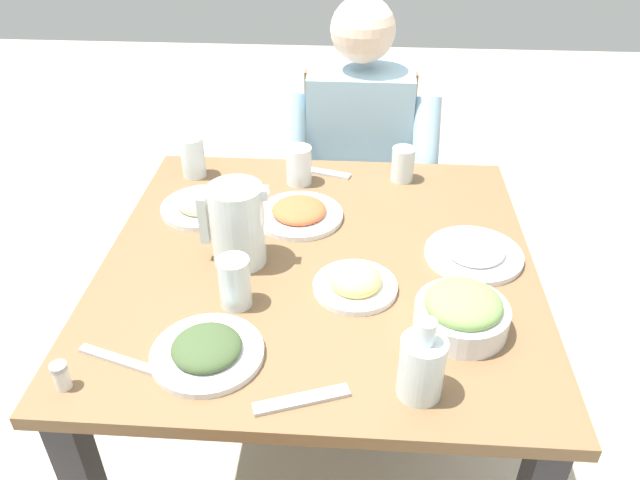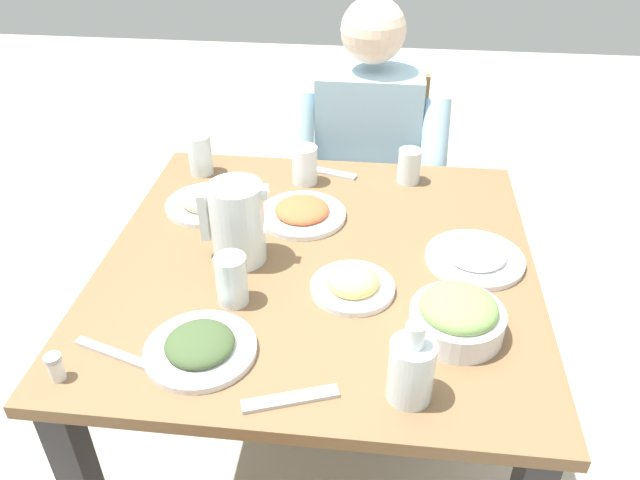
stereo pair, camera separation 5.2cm
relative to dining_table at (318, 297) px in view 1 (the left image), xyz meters
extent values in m
plane|color=#B7AD99|center=(0.00, 0.00, -0.63)|extent=(8.00, 8.00, 0.00)
cube|color=brown|center=(0.00, 0.00, 0.10)|extent=(0.98, 0.98, 0.03)
cube|color=#232328|center=(-0.43, -0.43, -0.28)|extent=(0.06, 0.06, 0.72)
cube|color=#232328|center=(0.43, -0.43, -0.28)|extent=(0.06, 0.06, 0.72)
cube|color=olive|center=(-0.25, -0.88, -0.42)|extent=(0.04, 0.04, 0.43)
cube|color=olive|center=(0.09, -0.88, -0.42)|extent=(0.04, 0.04, 0.43)
cube|color=olive|center=(-0.25, -0.54, -0.42)|extent=(0.04, 0.04, 0.43)
cube|color=olive|center=(0.09, -0.54, -0.42)|extent=(0.04, 0.04, 0.43)
cube|color=olive|center=(-0.08, -0.71, -0.19)|extent=(0.40, 0.40, 0.03)
cube|color=olive|center=(-0.08, -0.89, 0.03)|extent=(0.38, 0.04, 0.42)
cube|color=#9EC6E0|center=(-0.08, -0.68, 0.07)|extent=(0.32, 0.20, 0.50)
sphere|color=beige|center=(-0.08, -0.68, 0.44)|extent=(0.19, 0.19, 0.19)
cylinder|color=#2D3342|center=(-0.17, -0.49, -0.21)|extent=(0.11, 0.38, 0.11)
cylinder|color=#2D3342|center=(-0.17, -0.30, -0.41)|extent=(0.10, 0.10, 0.45)
cylinder|color=#9EC6E0|center=(-0.28, -0.54, 0.10)|extent=(0.08, 0.23, 0.37)
cylinder|color=#2D3342|center=(0.00, -0.49, -0.21)|extent=(0.11, 0.38, 0.11)
cylinder|color=#2D3342|center=(0.00, -0.30, -0.41)|extent=(0.10, 0.10, 0.45)
cylinder|color=#9EC6E0|center=(0.12, -0.54, 0.10)|extent=(0.08, 0.23, 0.37)
cylinder|color=silver|center=(0.18, 0.02, 0.21)|extent=(0.12, 0.12, 0.19)
cube|color=silver|center=(0.25, 0.02, 0.22)|extent=(0.02, 0.02, 0.11)
cube|color=silver|center=(0.12, 0.02, 0.29)|extent=(0.04, 0.03, 0.02)
cylinder|color=white|center=(-0.29, 0.21, 0.14)|extent=(0.18, 0.18, 0.05)
ellipsoid|color=#759951|center=(-0.29, 0.21, 0.18)|extent=(0.15, 0.15, 0.06)
cylinder|color=white|center=(0.06, -0.17, 0.12)|extent=(0.22, 0.22, 0.01)
ellipsoid|color=#CC5B33|center=(0.06, -0.17, 0.14)|extent=(0.14, 0.14, 0.04)
cylinder|color=white|center=(0.19, 0.32, 0.12)|extent=(0.21, 0.21, 0.01)
ellipsoid|color=#3D512D|center=(0.19, 0.32, 0.14)|extent=(0.13, 0.13, 0.04)
cylinder|color=white|center=(-0.09, 0.10, 0.12)|extent=(0.18, 0.18, 0.01)
ellipsoid|color=#E0C670|center=(-0.09, 0.10, 0.14)|extent=(0.11, 0.11, 0.06)
cylinder|color=white|center=(-0.35, -0.03, 0.12)|extent=(0.22, 0.22, 0.01)
ellipsoid|color=white|center=(-0.35, -0.03, 0.14)|extent=(0.14, 0.14, 0.05)
cylinder|color=white|center=(0.31, -0.19, 0.12)|extent=(0.21, 0.21, 0.01)
ellipsoid|color=#B7AD89|center=(0.31, -0.19, 0.14)|extent=(0.13, 0.13, 0.06)
cylinder|color=silver|center=(0.37, -0.37, 0.17)|extent=(0.07, 0.07, 0.11)
cylinder|color=silver|center=(0.08, -0.35, 0.17)|extent=(0.07, 0.07, 0.10)
cylinder|color=silver|center=(0.16, 0.17, 0.17)|extent=(0.07, 0.07, 0.11)
cylinder|color=silver|center=(-0.21, -0.39, 0.16)|extent=(0.06, 0.06, 0.09)
cylinder|color=silver|center=(-0.20, 0.38, 0.17)|extent=(0.08, 0.08, 0.12)
cylinder|color=#993333|center=(-0.20, 0.38, 0.15)|extent=(0.07, 0.07, 0.07)
cylinder|color=silver|center=(-0.20, 0.38, 0.26)|extent=(0.03, 0.03, 0.04)
cylinder|color=white|center=(0.42, 0.41, 0.14)|extent=(0.03, 0.03, 0.04)
cylinder|color=#B2B2B7|center=(0.42, 0.41, 0.16)|extent=(0.03, 0.03, 0.01)
cube|color=silver|center=(0.02, -0.41, 0.12)|extent=(0.17, 0.07, 0.01)
cube|color=silver|center=(0.34, 0.35, 0.12)|extent=(0.18, 0.07, 0.01)
cube|color=silver|center=(0.00, 0.42, 0.12)|extent=(0.17, 0.08, 0.01)
camera|label=1|loc=(-0.08, 1.14, 0.96)|focal=34.97mm
camera|label=2|loc=(-0.13, 1.14, 0.96)|focal=34.97mm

